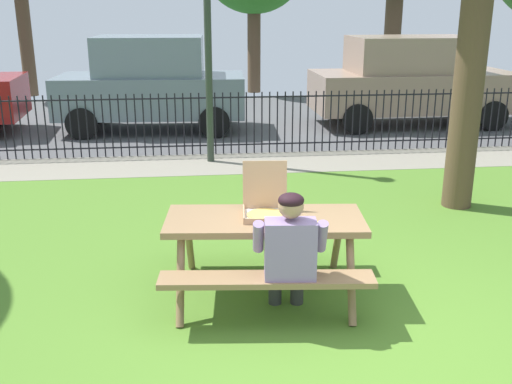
{
  "coord_description": "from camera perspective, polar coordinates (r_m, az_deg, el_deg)",
  "views": [
    {
      "loc": [
        -1.29,
        -4.01,
        2.63
      ],
      "look_at": [
        -0.63,
        1.91,
        0.75
      ],
      "focal_mm": 42.06,
      "sensor_mm": 36.0,
      "label": 1
    }
  ],
  "objects": [
    {
      "name": "parked_car_center",
      "position": [
        13.93,
        14.6,
        10.3
      ],
      "size": [
        4.43,
        1.97,
        1.94
      ],
      "color": "gray",
      "rests_on": "ground"
    },
    {
      "name": "pizza_slice_on_table",
      "position": [
        5.35,
        5.02,
        -2.81
      ],
      "size": [
        0.2,
        0.24,
        0.02
      ],
      "color": "#E8D069",
      "rests_on": "picnic_table_foreground"
    },
    {
      "name": "adult_at_table",
      "position": [
        5.03,
        3.19,
        -5.59
      ],
      "size": [
        0.63,
        0.62,
        1.19
      ],
      "color": "#333333",
      "rests_on": "ground"
    },
    {
      "name": "iron_fence_streetside",
      "position": [
        10.91,
        0.56,
        6.65
      ],
      "size": [
        19.54,
        0.03,
        1.12
      ],
      "color": "black",
      "rests_on": "ground"
    },
    {
      "name": "parked_car_left",
      "position": [
        13.06,
        -9.94,
        10.16
      ],
      "size": [
        3.99,
        2.0,
        1.98
      ],
      "color": "slate",
      "rests_on": "ground"
    },
    {
      "name": "street_asphalt",
      "position": [
        14.33,
        -1.08,
        6.94
      ],
      "size": [
        28.0,
        6.78,
        0.01
      ],
      "primitive_type": "cube",
      "color": "#515154"
    },
    {
      "name": "ground",
      "position": [
        6.08,
        6.63,
        -8.35
      ],
      "size": [
        28.0,
        10.62,
        0.02
      ],
      "primitive_type": "cube",
      "color": "#507E29"
    },
    {
      "name": "cobblestone_walkway",
      "position": [
        10.35,
        1.02,
        2.8
      ],
      "size": [
        28.0,
        1.4,
        0.01
      ],
      "primitive_type": "cube",
      "color": "gray"
    },
    {
      "name": "pizza_box_open",
      "position": [
        5.5,
        0.91,
        -1.26
      ],
      "size": [
        0.45,
        0.48,
        0.47
      ],
      "color": "tan",
      "rests_on": "picnic_table_foreground"
    },
    {
      "name": "picnic_table_foreground",
      "position": [
        5.51,
        0.83,
        -4.14
      ],
      "size": [
        1.93,
        1.64,
        0.79
      ],
      "color": "#916F4B",
      "rests_on": "ground"
    }
  ]
}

